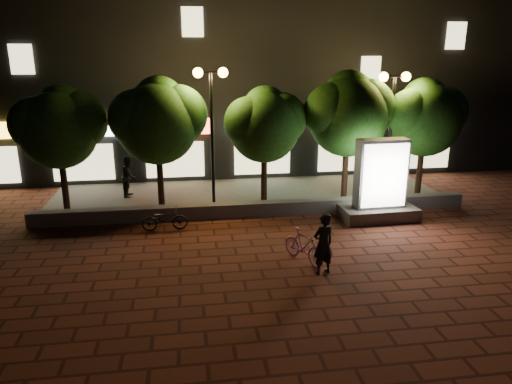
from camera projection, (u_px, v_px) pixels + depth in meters
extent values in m
plane|color=maroon|center=(277.00, 260.00, 13.72)|extent=(80.00, 80.00, 0.00)
cube|color=#625F5B|center=(257.00, 209.00, 17.44)|extent=(16.00, 0.45, 0.50)
cube|color=#625F5B|center=(248.00, 195.00, 19.87)|extent=(16.00, 5.00, 0.08)
cube|color=black|center=(231.00, 68.00, 24.62)|extent=(28.00, 8.00, 10.00)
cube|color=white|center=(80.00, 129.00, 20.47)|extent=(3.20, 0.12, 0.70)
cube|color=beige|center=(83.00, 163.00, 20.90)|extent=(2.60, 0.10, 1.60)
cube|color=#FD532C|center=(174.00, 127.00, 21.04)|extent=(3.20, 0.12, 0.70)
cube|color=beige|center=(175.00, 160.00, 21.46)|extent=(2.60, 0.10, 1.60)
cube|color=#50FFF4|center=(262.00, 125.00, 21.60)|extent=(3.20, 0.12, 0.70)
cube|color=beige|center=(262.00, 157.00, 22.02)|extent=(2.60, 0.10, 1.60)
cube|color=#FFAB2E|center=(347.00, 123.00, 22.16)|extent=(3.20, 0.12, 0.70)
cube|color=beige|center=(345.00, 154.00, 22.58)|extent=(2.60, 0.10, 1.60)
cube|color=white|center=(427.00, 121.00, 22.72)|extent=(3.20, 0.12, 0.70)
cube|color=beige|center=(424.00, 152.00, 23.14)|extent=(2.60, 0.10, 1.60)
cube|color=beige|center=(21.00, 59.00, 19.37)|extent=(0.90, 0.10, 1.20)
cube|color=beige|center=(192.00, 22.00, 19.92)|extent=(0.90, 0.10, 1.20)
cube|color=beige|center=(371.00, 70.00, 21.61)|extent=(0.90, 0.10, 1.20)
cube|color=beige|center=(456.00, 36.00, 21.75)|extent=(0.90, 0.10, 1.20)
cylinder|color=black|center=(64.00, 181.00, 17.52)|extent=(0.24, 0.24, 2.25)
sphere|color=#255C1B|center=(58.00, 130.00, 16.98)|extent=(2.80, 2.80, 2.80)
sphere|color=#255C1B|center=(79.00, 121.00, 17.18)|extent=(2.10, 2.10, 2.10)
sphere|color=#255C1B|center=(37.00, 124.00, 16.67)|extent=(1.96, 1.96, 1.96)
sphere|color=#255C1B|center=(61.00, 109.00, 17.12)|extent=(1.82, 1.82, 1.82)
cylinder|color=black|center=(160.00, 176.00, 17.99)|extent=(0.24, 0.24, 2.34)
sphere|color=#255C1B|center=(157.00, 124.00, 17.42)|extent=(3.00, 3.00, 3.00)
sphere|color=#255C1B|center=(177.00, 115.00, 17.63)|extent=(2.25, 2.25, 2.25)
sphere|color=#255C1B|center=(137.00, 118.00, 17.12)|extent=(2.10, 2.10, 2.10)
sphere|color=#255C1B|center=(159.00, 102.00, 17.56)|extent=(1.95, 1.95, 1.95)
cylinder|color=black|center=(264.00, 174.00, 18.57)|extent=(0.24, 0.24, 2.21)
sphere|color=#255C1B|center=(264.00, 127.00, 18.05)|extent=(2.70, 2.70, 2.70)
sphere|color=#255C1B|center=(281.00, 119.00, 18.25)|extent=(2.03, 2.03, 2.02)
sphere|color=#255C1B|center=(249.00, 122.00, 17.75)|extent=(1.89, 1.89, 1.89)
sphere|color=#255C1B|center=(265.00, 109.00, 18.20)|extent=(1.76, 1.76, 1.76)
cylinder|color=black|center=(345.00, 169.00, 19.00)|extent=(0.24, 0.24, 2.43)
sphere|color=#255C1B|center=(348.00, 117.00, 18.41)|extent=(3.10, 3.10, 3.10)
sphere|color=#255C1B|center=(366.00, 108.00, 18.63)|extent=(2.33, 2.33, 2.33)
sphere|color=#255C1B|center=(332.00, 111.00, 18.10)|extent=(2.17, 2.17, 2.17)
sphere|color=#255C1B|center=(349.00, 96.00, 18.54)|extent=(2.01, 2.02, 2.02)
cylinder|color=black|center=(420.00, 168.00, 19.47)|extent=(0.24, 0.24, 2.29)
sphere|color=#255C1B|center=(425.00, 120.00, 18.92)|extent=(2.90, 2.90, 2.90)
sphere|color=#255C1B|center=(440.00, 112.00, 19.12)|extent=(2.18, 2.17, 2.17)
sphere|color=#255C1B|center=(412.00, 115.00, 18.61)|extent=(2.03, 2.03, 2.03)
sphere|color=#255C1B|center=(425.00, 101.00, 19.06)|extent=(1.89, 1.88, 1.88)
cylinder|color=black|center=(212.00, 141.00, 17.70)|extent=(0.12, 0.12, 5.00)
cylinder|color=black|center=(210.00, 73.00, 16.99)|extent=(0.90, 0.08, 0.08)
sphere|color=#FFA13F|center=(198.00, 73.00, 16.93)|extent=(0.36, 0.36, 0.36)
sphere|color=#FFA13F|center=(223.00, 72.00, 17.06)|extent=(0.36, 0.36, 0.36)
cylinder|color=black|center=(390.00, 139.00, 18.71)|extent=(0.12, 0.12, 4.80)
cylinder|color=black|center=(395.00, 77.00, 18.03)|extent=(0.90, 0.08, 0.08)
sphere|color=#FFA13F|center=(384.00, 77.00, 17.97)|extent=(0.36, 0.36, 0.36)
sphere|color=#FFA13F|center=(406.00, 77.00, 18.09)|extent=(0.36, 0.36, 0.36)
cube|color=#625F5B|center=(378.00, 213.00, 17.09)|extent=(2.74, 1.45, 0.45)
cube|color=#4C4C51|center=(381.00, 174.00, 16.68)|extent=(1.81, 0.68, 2.46)
cube|color=white|center=(385.00, 176.00, 16.37)|extent=(1.62, 0.11, 2.24)
cube|color=white|center=(377.00, 171.00, 16.98)|extent=(1.62, 0.11, 2.24)
imported|color=#CD7FB4|center=(304.00, 246.00, 13.51)|extent=(1.17, 1.62, 0.96)
imported|color=black|center=(323.00, 244.00, 12.70)|extent=(0.73, 0.59, 1.71)
imported|color=black|center=(165.00, 219.00, 15.92)|extent=(1.53, 0.57, 0.80)
imported|color=black|center=(129.00, 176.00, 19.33)|extent=(0.71, 0.87, 1.69)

